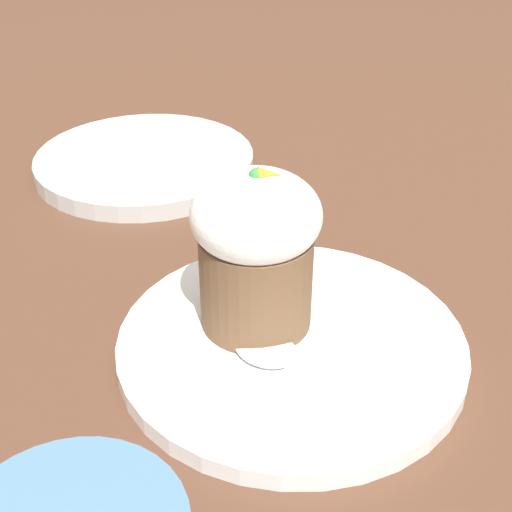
% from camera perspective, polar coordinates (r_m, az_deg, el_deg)
% --- Properties ---
extents(ground_plane, '(4.00, 4.00, 0.00)m').
position_cam_1_polar(ground_plane, '(0.50, 2.81, -7.67)').
color(ground_plane, '#513323').
extents(dessert_plate, '(0.24, 0.24, 0.01)m').
position_cam_1_polar(dessert_plate, '(0.49, 2.83, -7.08)').
color(dessert_plate, white).
rests_on(dessert_plate, ground_plane).
extents(carrot_cake, '(0.09, 0.09, 0.12)m').
position_cam_1_polar(carrot_cake, '(0.47, 0.00, 0.68)').
color(carrot_cake, brown).
rests_on(carrot_cake, dessert_plate).
extents(spoon, '(0.10, 0.11, 0.01)m').
position_cam_1_polar(spoon, '(0.47, 2.07, -8.13)').
color(spoon, silver).
rests_on(spoon, dessert_plate).
extents(side_plate, '(0.22, 0.22, 0.02)m').
position_cam_1_polar(side_plate, '(0.75, -8.87, 7.44)').
color(side_plate, silver).
rests_on(side_plate, ground_plane).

